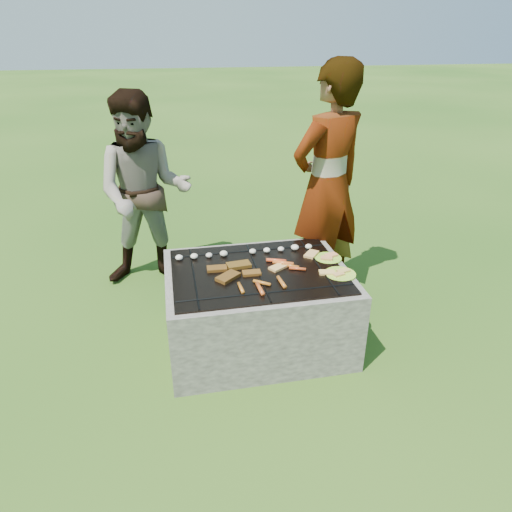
{
  "coord_description": "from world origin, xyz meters",
  "views": [
    {
      "loc": [
        -0.57,
        -2.81,
        2.13
      ],
      "look_at": [
        0.0,
        0.05,
        0.7
      ],
      "focal_mm": 32.0,
      "sensor_mm": 36.0,
      "label": 1
    }
  ],
  "objects_px": {
    "fire_pit": "(257,309)",
    "plate_near": "(340,274)",
    "cook": "(327,186)",
    "bystander": "(145,193)",
    "plate_far": "(328,258)"
  },
  "relations": [
    {
      "from": "fire_pit",
      "to": "plate_near",
      "type": "relative_size",
      "value": 5.02
    },
    {
      "from": "fire_pit",
      "to": "bystander",
      "type": "xyz_separation_m",
      "value": [
        -0.78,
        1.13,
        0.58
      ]
    },
    {
      "from": "plate_far",
      "to": "plate_near",
      "type": "bearing_deg",
      "value": -90.06
    },
    {
      "from": "plate_near",
      "to": "fire_pit",
      "type": "bearing_deg",
      "value": 163.81
    },
    {
      "from": "fire_pit",
      "to": "bystander",
      "type": "bearing_deg",
      "value": 124.5
    },
    {
      "from": "fire_pit",
      "to": "plate_near",
      "type": "xyz_separation_m",
      "value": [
        0.56,
        -0.16,
        0.33
      ]
    },
    {
      "from": "cook",
      "to": "fire_pit",
      "type": "bearing_deg",
      "value": 17.55
    },
    {
      "from": "cook",
      "to": "bystander",
      "type": "xyz_separation_m",
      "value": [
        -1.5,
        0.49,
        -0.12
      ]
    },
    {
      "from": "cook",
      "to": "bystander",
      "type": "distance_m",
      "value": 1.58
    },
    {
      "from": "fire_pit",
      "to": "plate_far",
      "type": "height_order",
      "value": "plate_far"
    },
    {
      "from": "plate_far",
      "to": "cook",
      "type": "height_order",
      "value": "cook"
    },
    {
      "from": "plate_far",
      "to": "cook",
      "type": "relative_size",
      "value": 0.13
    },
    {
      "from": "fire_pit",
      "to": "cook",
      "type": "xyz_separation_m",
      "value": [
        0.72,
        0.64,
        0.71
      ]
    },
    {
      "from": "plate_far",
      "to": "cook",
      "type": "distance_m",
      "value": 0.68
    },
    {
      "from": "plate_near",
      "to": "bystander",
      "type": "distance_m",
      "value": 1.88
    }
  ]
}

